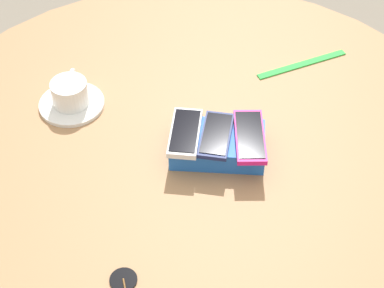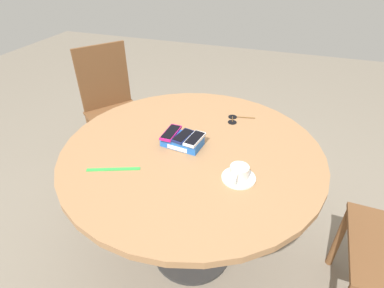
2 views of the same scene
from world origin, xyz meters
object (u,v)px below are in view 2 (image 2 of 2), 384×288
(saucer, at_px, (239,178))
(chair_far_side, at_px, (114,110))
(phone_white, at_px, (195,139))
(coffee_cup, at_px, (239,172))
(phone_magenta, at_px, (171,133))
(sunglasses, at_px, (234,119))
(phone_box, at_px, (182,141))
(lanyard_strap, at_px, (113,169))
(phone_navy, at_px, (183,136))
(round_table, at_px, (192,165))

(saucer, xyz_separation_m, chair_far_side, (-1.05, 0.75, -0.26))
(phone_white, bearing_deg, coffee_cup, -32.34)
(phone_magenta, relative_size, sunglasses, 0.99)
(phone_box, xyz_separation_m, lanyard_strap, (-0.20, -0.25, -0.02))
(phone_box, bearing_deg, chair_far_side, 141.49)
(phone_navy, height_order, chair_far_side, chair_far_side)
(phone_box, xyz_separation_m, saucer, (0.29, -0.14, -0.02))
(phone_white, relative_size, saucer, 0.97)
(phone_navy, bearing_deg, lanyard_strap, -128.91)
(sunglasses, bearing_deg, chair_far_side, 162.05)
(phone_magenta, bearing_deg, chair_far_side, 139.67)
(saucer, bearing_deg, lanyard_strap, -167.39)
(phone_white, relative_size, sunglasses, 0.94)
(phone_white, xyz_separation_m, chair_far_side, (-0.82, 0.61, -0.31))
(sunglasses, bearing_deg, round_table, -111.65)
(phone_white, relative_size, coffee_cup, 1.27)
(coffee_cup, distance_m, chair_far_side, 1.32)
(phone_box, distance_m, phone_magenta, 0.06)
(chair_far_side, bearing_deg, phone_box, -38.51)
(phone_white, xyz_separation_m, saucer, (0.23, -0.14, -0.05))
(coffee_cup, distance_m, lanyard_strap, 0.50)
(round_table, height_order, lanyard_strap, lanyard_strap)
(round_table, relative_size, phone_navy, 9.17)
(saucer, xyz_separation_m, lanyard_strap, (-0.49, -0.11, -0.00))
(phone_white, bearing_deg, round_table, -175.44)
(coffee_cup, bearing_deg, phone_white, 147.66)
(phone_box, bearing_deg, round_table, -6.48)
(phone_magenta, xyz_separation_m, chair_far_side, (-0.70, 0.60, -0.31))
(phone_white, distance_m, coffee_cup, 0.27)
(round_table, relative_size, phone_box, 6.27)
(phone_navy, height_order, lanyard_strap, phone_navy)
(round_table, relative_size, chair_far_side, 1.26)
(phone_magenta, height_order, lanyard_strap, phone_magenta)
(phone_navy, xyz_separation_m, phone_white, (0.06, -0.01, 0.00))
(phone_box, relative_size, phone_white, 1.43)
(phone_navy, xyz_separation_m, chair_far_side, (-0.76, 0.60, -0.30))
(phone_navy, bearing_deg, sunglasses, 61.09)
(saucer, relative_size, chair_far_side, 0.14)
(saucer, bearing_deg, phone_white, 148.19)
(coffee_cup, xyz_separation_m, chair_far_side, (-1.05, 0.75, -0.29))
(phone_white, relative_size, chair_far_side, 0.14)
(sunglasses, bearing_deg, coffee_cup, -75.59)
(phone_magenta, bearing_deg, phone_white, -6.36)
(phone_magenta, xyz_separation_m, sunglasses, (0.23, 0.30, -0.05))
(phone_magenta, distance_m, phone_navy, 0.06)
(phone_navy, xyz_separation_m, lanyard_strap, (-0.21, -0.26, -0.05))
(phone_navy, height_order, saucer, phone_navy)
(chair_far_side, bearing_deg, phone_white, -36.60)
(chair_far_side, bearing_deg, round_table, -37.08)
(lanyard_strap, height_order, chair_far_side, chair_far_side)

